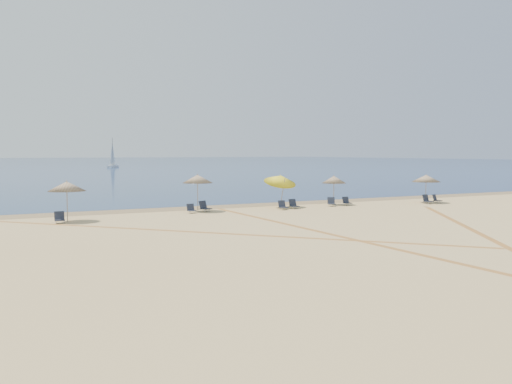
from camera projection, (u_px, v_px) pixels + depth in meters
ocean at (31, 162)px, 219.48m from camera, size 500.00×500.00×0.00m
wet_sand at (232, 206)px, 40.12m from camera, size 500.00×500.00×0.00m
umbrella_1 at (67, 186)px, 30.78m from camera, size 2.13×2.13×2.38m
umbrella_2 at (198, 179)px, 36.16m from camera, size 2.04×2.04×2.54m
umbrella_3 at (280, 179)px, 38.74m from camera, size 2.33×2.39×2.70m
umbrella_4 at (334, 180)px, 40.80m from camera, size 1.86×1.86×2.26m
umbrella_5 at (426, 178)px, 42.52m from camera, size 2.25×2.25×2.27m
chair_1 at (60, 218)px, 30.34m from camera, size 0.58×0.67×0.66m
chair_2 at (191, 209)px, 35.41m from camera, size 0.52×0.60×0.60m
chair_3 at (205, 207)px, 36.21m from camera, size 0.83×0.88×0.73m
chair_4 at (283, 206)px, 37.46m from camera, size 0.53×0.62×0.64m
chair_5 at (294, 204)px, 38.15m from camera, size 0.58×0.68×0.67m
chair_6 at (331, 202)px, 39.94m from camera, size 0.75×0.80×0.65m
chair_7 at (347, 201)px, 40.66m from camera, size 0.54×0.63×0.63m
chair_8 at (427, 200)px, 41.84m from camera, size 0.66×0.75×0.71m
chair_9 at (436, 199)px, 42.50m from camera, size 0.76×0.81×0.67m
sailboat_0 at (113, 158)px, 143.58m from camera, size 3.95×5.25×7.94m
tire_tracks at (334, 233)px, 26.54m from camera, size 51.27×46.97×0.00m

